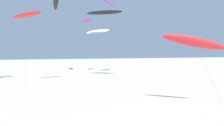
# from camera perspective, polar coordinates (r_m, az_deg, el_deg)

# --- Properties ---
(flying_kite_0) EXTENTS (5.04, 9.11, 13.88)m
(flying_kite_0) POSITION_cam_1_polar(r_m,az_deg,el_deg) (37.33, -24.10, 13.17)
(flying_kite_0) COLOR red
(flying_kite_0) RESTS_ON ground
(flying_kite_1) EXTENTS (3.59, 9.21, 20.83)m
(flying_kite_1) POSITION_cam_1_polar(r_m,az_deg,el_deg) (52.77, -16.57, 17.26)
(flying_kite_1) COLOR black
(flying_kite_1) RESTS_ON ground
(flying_kite_2) EXTENTS (5.83, 6.63, 11.95)m
(flying_kite_2) POSITION_cam_1_polar(r_m,az_deg,el_deg) (44.63, -4.31, 9.50)
(flying_kite_2) COLOR white
(flying_kite_2) RESTS_ON ground
(flying_kite_3) EXTENTS (6.04, 6.38, 8.80)m
(flying_kite_3) POSITION_cam_1_polar(r_m,az_deg,el_deg) (20.95, 23.34, 5.89)
(flying_kite_3) COLOR red
(flying_kite_3) RESTS_ON ground
(flying_kite_4) EXTENTS (3.99, 8.77, 15.68)m
(flying_kite_4) POSITION_cam_1_polar(r_m,az_deg,el_deg) (53.53, -7.77, 12.44)
(flying_kite_4) COLOR purple
(flying_kite_4) RESTS_ON ground
(flying_kite_5) EXTENTS (7.42, 9.81, 15.02)m
(flying_kite_5) POSITION_cam_1_polar(r_m,az_deg,el_deg) (40.33, -2.31, 15.01)
(flying_kite_5) COLOR black
(flying_kite_5) RESTS_ON ground
(flying_kite_6) EXTENTS (6.01, 11.85, 18.89)m
(flying_kite_6) POSITION_cam_1_polar(r_m,az_deg,el_deg) (47.34, -1.58, 17.97)
(flying_kite_6) COLOR purple
(flying_kite_6) RESTS_ON ground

